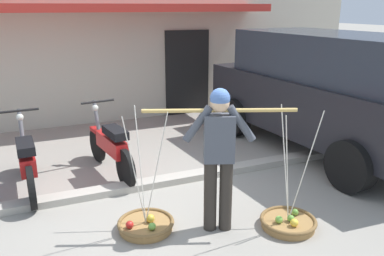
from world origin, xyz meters
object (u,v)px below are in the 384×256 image
fruit_basket_left_side (288,222)px  motorcycle_second_in_row (27,161)px  fruit_vendor (219,151)px  motorcycle_third_in_row (111,146)px  fruit_basket_right_side (146,224)px  parked_truck (329,89)px

fruit_basket_left_side → motorcycle_second_in_row: 3.63m
fruit_vendor → motorcycle_third_in_row: (-0.80, 2.11, -0.52)m
fruit_vendor → fruit_basket_right_side: 1.24m
motorcycle_second_in_row → motorcycle_third_in_row: bearing=6.3°
motorcycle_third_in_row → parked_truck: size_ratio=0.37×
fruit_basket_left_side → fruit_basket_right_side: bearing=158.6°
fruit_vendor → motorcycle_third_in_row: 2.31m
fruit_basket_right_side → motorcycle_third_in_row: (-0.01, 1.80, 0.38)m
parked_truck → motorcycle_second_in_row: bearing=176.5°
fruit_vendor → motorcycle_third_in_row: size_ratio=0.94×
motorcycle_second_in_row → motorcycle_third_in_row: (1.21, 0.13, 0.00)m
motorcycle_second_in_row → motorcycle_third_in_row: 1.22m
fruit_basket_right_side → parked_truck: bearing=19.6°
fruit_basket_left_side → motorcycle_second_in_row: bearing=140.8°
fruit_vendor → fruit_basket_left_side: 1.24m
fruit_basket_left_side → motorcycle_third_in_row: fruit_basket_left_side is taller
fruit_basket_left_side → motorcycle_third_in_row: 2.92m
fruit_vendor → parked_truck: 3.44m
fruit_vendor → fruit_basket_right_side: fruit_vendor is taller
motorcycle_second_in_row → parked_truck: parked_truck is taller
fruit_basket_left_side → parked_truck: (2.22, 1.97, 1.06)m
fruit_vendor → motorcycle_second_in_row: (-2.01, 1.97, -0.52)m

